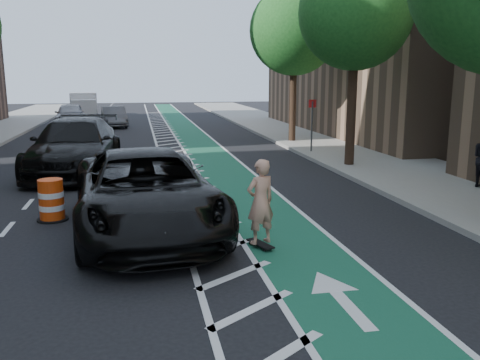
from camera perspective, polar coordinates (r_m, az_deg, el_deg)
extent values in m
plane|color=black|center=(10.45, -10.24, -8.27)|extent=(120.00, 120.00, 0.00)
cube|color=#165036|center=(20.39, -2.44, 1.68)|extent=(2.00, 90.00, 0.01)
cube|color=silver|center=(20.21, -6.65, 1.53)|extent=(1.40, 90.00, 0.01)
cube|color=gray|center=(22.31, 14.30, 2.38)|extent=(5.00, 90.00, 0.15)
cube|color=gray|center=(21.37, 8.36, 2.23)|extent=(0.12, 90.00, 0.16)
cylinder|color=#382619|center=(19.60, 12.88, 7.47)|extent=(0.36, 0.36, 4.40)
sphere|color=#194C1B|center=(19.68, 13.37, 17.97)|extent=(4.20, 4.20, 4.20)
cylinder|color=#382619|center=(27.08, 5.91, 8.77)|extent=(0.36, 0.36, 4.40)
sphere|color=#194C1B|center=(27.15, 6.07, 16.38)|extent=(4.20, 4.20, 4.20)
cylinder|color=#4C4C4C|center=(23.27, 8.06, 5.79)|extent=(0.08, 0.08, 2.40)
cube|color=red|center=(23.19, 8.14, 8.49)|extent=(0.35, 0.02, 0.35)
cube|color=black|center=(10.68, 2.27, -7.15)|extent=(0.47, 0.79, 0.03)
cylinder|color=black|center=(10.86, 1.16, -7.15)|extent=(0.05, 0.07, 0.06)
cylinder|color=black|center=(10.94, 1.86, -7.00)|extent=(0.05, 0.07, 0.06)
cylinder|color=black|center=(10.46, 2.70, -7.91)|extent=(0.05, 0.07, 0.06)
cylinder|color=black|center=(10.54, 3.42, -7.75)|extent=(0.05, 0.07, 0.06)
imported|color=tan|center=(10.42, 2.31, -2.45)|extent=(0.75, 0.62, 1.77)
imported|color=black|center=(11.79, -10.59, -1.31)|extent=(3.66, 6.90, 1.85)
imported|color=black|center=(19.63, -18.02, 3.64)|extent=(3.28, 7.00, 1.98)
imported|color=#9A9A9F|center=(38.18, -18.52, 6.97)|extent=(2.19, 4.91, 1.64)
imported|color=#535358|center=(36.89, -13.96, 6.91)|extent=(2.08, 4.47, 1.42)
cube|color=silver|center=(48.06, -17.17, 8.14)|extent=(2.58, 3.49, 2.04)
cube|color=silver|center=(45.62, -17.12, 7.66)|extent=(2.21, 1.84, 1.53)
cylinder|color=black|center=(45.24, -18.25, 7.04)|extent=(0.33, 0.74, 0.72)
cylinder|color=black|center=(45.26, -15.91, 7.18)|extent=(0.33, 0.74, 0.72)
cylinder|color=black|center=(48.91, -18.22, 7.34)|extent=(0.33, 0.74, 0.72)
cylinder|color=black|center=(48.93, -16.05, 7.47)|extent=(0.33, 0.74, 0.72)
cylinder|color=#DA3E0B|center=(13.37, -20.41, -2.12)|extent=(0.60, 0.60, 1.03)
cylinder|color=silver|center=(13.41, -20.36, -2.83)|extent=(0.61, 0.61, 0.14)
cylinder|color=silver|center=(13.33, -20.46, -1.49)|extent=(0.61, 0.61, 0.14)
cylinder|color=black|center=(13.49, -20.27, -4.15)|extent=(0.76, 0.76, 0.05)
cylinder|color=orange|center=(23.23, -15.48, 3.57)|extent=(0.50, 0.50, 0.87)
cylinder|color=silver|center=(23.25, -15.46, 3.22)|extent=(0.51, 0.51, 0.12)
cylinder|color=silver|center=(23.22, -15.50, 3.88)|extent=(0.51, 0.51, 0.12)
cylinder|color=black|center=(23.29, -15.43, 2.56)|extent=(0.64, 0.64, 0.04)
cylinder|color=#FF550D|center=(24.84, -20.34, 3.76)|extent=(0.50, 0.50, 0.86)
cylinder|color=silver|center=(24.86, -20.32, 3.43)|extent=(0.51, 0.51, 0.12)
cylinder|color=silver|center=(24.83, -20.36, 4.04)|extent=(0.51, 0.51, 0.12)
cylinder|color=black|center=(24.90, -20.28, 2.82)|extent=(0.63, 0.63, 0.04)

